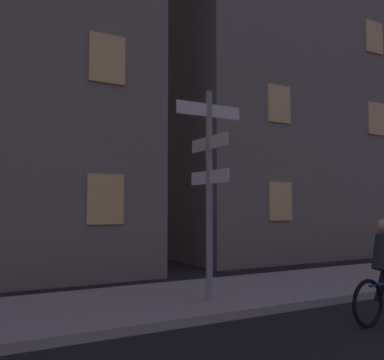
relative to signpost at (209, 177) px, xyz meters
name	(u,v)px	position (x,y,z in m)	size (l,w,h in m)	color
sidewalk_kerb	(121,306)	(-1.43, 0.61, -2.28)	(40.00, 3.02, 0.14)	#9E9991
signpost	(209,177)	(0.00, 0.00, 0.00)	(1.34, 1.26, 3.79)	gray
building_right_block	(285,84)	(9.56, 8.72, 5.32)	(13.95, 9.94, 15.34)	slate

